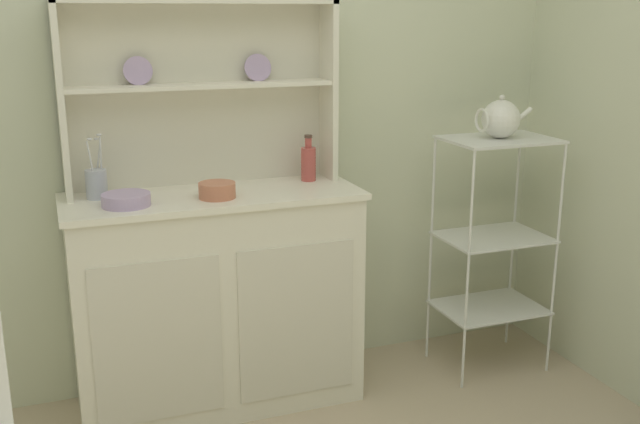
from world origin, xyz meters
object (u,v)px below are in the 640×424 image
object	(u,v)px
utensil_jar	(96,183)
bowl_mixing_large	(126,200)
porcelain_teapot	(500,119)
hutch_shelf_unit	(200,79)
jam_bottle	(308,162)
bakers_rack	(494,228)
hutch_cabinet	(217,298)

from	to	relation	value
utensil_jar	bowl_mixing_large	bearing A→B (deg)	-59.55
bowl_mixing_large	utensil_jar	world-z (taller)	utensil_jar
utensil_jar	porcelain_teapot	size ratio (longest dim) A/B	0.97
hutch_shelf_unit	jam_bottle	size ratio (longest dim) A/B	5.59
hutch_shelf_unit	jam_bottle	distance (m)	0.55
jam_bottle	bowl_mixing_large	bearing A→B (deg)	-168.13
bowl_mixing_large	porcelain_teapot	distance (m)	1.57
bakers_rack	porcelain_teapot	xyz separation A→B (m)	(-0.00, 0.00, 0.48)
bakers_rack	jam_bottle	xyz separation A→B (m)	(-0.80, 0.19, 0.31)
bowl_mixing_large	porcelain_teapot	xyz separation A→B (m)	(1.55, -0.03, 0.22)
jam_bottle	porcelain_teapot	distance (m)	0.83
bakers_rack	hutch_shelf_unit	bearing A→B (deg)	167.69
jam_bottle	hutch_cabinet	bearing A→B (deg)	-168.50
bowl_mixing_large	jam_bottle	size ratio (longest dim) A/B	0.92
jam_bottle	porcelain_teapot	xyz separation A→B (m)	(0.80, -0.19, 0.17)
hutch_cabinet	porcelain_teapot	size ratio (longest dim) A/B	4.53
hutch_cabinet	bowl_mixing_large	distance (m)	0.57
bakers_rack	bowl_mixing_large	world-z (taller)	bakers_rack
bakers_rack	jam_bottle	world-z (taller)	jam_bottle
hutch_cabinet	utensil_jar	bearing A→B (deg)	169.57
porcelain_teapot	jam_bottle	bearing A→B (deg)	166.73
hutch_cabinet	utensil_jar	world-z (taller)	utensil_jar
porcelain_teapot	hutch_shelf_unit	bearing A→B (deg)	167.68
bakers_rack	porcelain_teapot	bearing A→B (deg)	180.00
hutch_cabinet	utensil_jar	size ratio (longest dim) A/B	4.69
hutch_cabinet	bakers_rack	world-z (taller)	bakers_rack
bowl_mixing_large	jam_bottle	world-z (taller)	jam_bottle
bowl_mixing_large	hutch_cabinet	bearing A→B (deg)	12.35
bakers_rack	bowl_mixing_large	bearing A→B (deg)	178.97
hutch_cabinet	bakers_rack	size ratio (longest dim) A/B	1.09
hutch_shelf_unit	bowl_mixing_large	xyz separation A→B (m)	(-0.33, -0.24, -0.40)
bakers_rack	utensil_jar	xyz separation A→B (m)	(-1.64, 0.18, 0.30)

